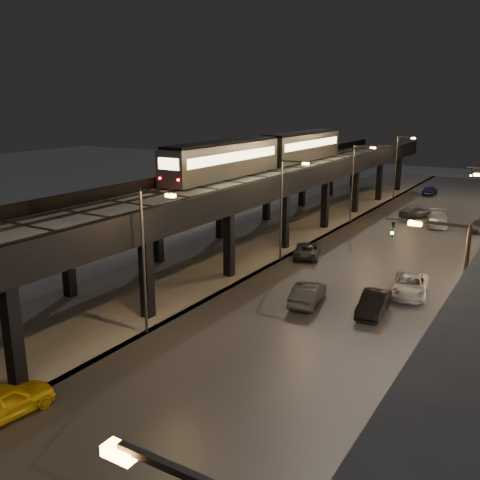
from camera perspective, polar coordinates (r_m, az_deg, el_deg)
The scene contains 22 objects.
road_surface at distance 48.71m, azimuth 15.10°, elevation -2.38°, with size 17.00×120.00×0.06m, color #46474D.
under_viaduct_pavement at distance 53.77m, azimuth 1.21°, elevation -0.26°, with size 11.00×120.00×0.06m, color #9FA1A8.
elevated_viaduct at distance 49.93m, azimuth -0.57°, elevation 5.14°, with size 9.00×100.00×6.30m.
viaduct_trackbed at distance 49.92m, azimuth -0.51°, elevation 6.03°, with size 8.40×100.00×0.32m.
viaduct_parapet_streetside at distance 47.76m, azimuth 3.99°, elevation 6.16°, with size 0.30×100.00×1.10m, color black.
viaduct_parapet_far at distance 52.27m, azimuth -4.57°, elevation 6.89°, with size 0.30×100.00×1.10m, color black.
streetlight_left_1 at distance 31.93m, azimuth -9.92°, elevation -1.28°, with size 2.57×0.28×9.00m.
streetlight_right_1 at distance 24.80m, azimuth 21.87°, elevation -6.88°, with size 2.56×0.28×9.00m.
streetlight_left_2 at distance 46.60m, azimuth 4.73°, elevation 3.92°, with size 2.57×0.28×9.00m.
streetlight_left_3 at distance 63.02m, azimuth 12.13°, elevation 6.46°, with size 2.57×0.28×9.00m.
streetlight_left_4 at distance 80.13m, azimuth 16.46°, elevation 7.89°, with size 2.57×0.28×9.00m.
traffic_light_rig_a at distance 33.61m, azimuth 22.92°, elevation -2.75°, with size 6.10×0.34×7.00m.
subway_train at distance 60.42m, azimuth 3.03°, elevation 9.39°, with size 2.90×35.49×3.47m.
car_taxi at distance 27.15m, azimuth -23.84°, elevation -15.62°, with size 1.80×4.47×1.52m, color yellow.
car_near_white at distance 37.85m, azimuth 7.25°, elevation -5.75°, with size 1.61×4.63×1.52m, color #383B42.
car_mid_silver at distance 49.05m, azimuth 7.18°, elevation -1.10°, with size 2.18×4.72×1.31m, color #454648.
car_mid_dark at distance 68.47m, azimuth 18.12°, elevation 2.82°, with size 1.91×4.71×1.37m, color #4F5359.
car_far_white at distance 85.72m, azimuth 19.57°, elevation 4.97°, with size 1.61×4.01×1.36m, color #141C4E.
car_onc_silver at distance 36.93m, azimuth 14.06°, elevation -6.65°, with size 1.57×4.51×1.48m, color black.
car_onc_dark at distance 41.15m, azimuth 17.67°, elevation -4.71°, with size 2.40×5.20×1.44m, color silver.
car_onc_white at distance 64.79m, azimuth 20.33°, elevation 2.07°, with size 2.15×5.30×1.54m, color silver.
car_onc_red at distance 63.58m, azimuth 24.15°, elevation 1.37°, with size 1.57×3.91×1.33m, color #454648.
Camera 1 is at (19.95, -10.01, 13.90)m, focal length 40.00 mm.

